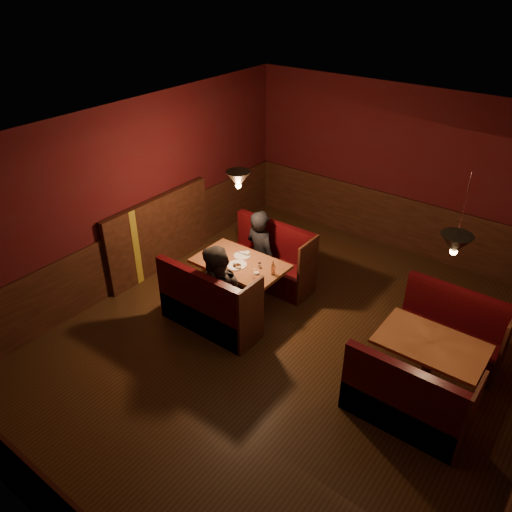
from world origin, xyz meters
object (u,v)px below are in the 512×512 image
Objects in this scene: second_bench_near at (404,406)px; diner_b at (216,281)px; diner_a at (261,238)px; main_table at (241,272)px; main_bench_far at (271,264)px; main_bench_near at (208,310)px; second_table at (429,354)px; second_bench_far at (449,336)px.

diner_b is at bearing 179.06° from second_bench_near.
main_table is at bearing 111.62° from diner_a.
main_bench_near is at bearing -90.00° from main_bench_far.
second_table is 0.78m from second_bench_near.
main_table is at bearing 179.92° from second_table.
diner_a reaches higher than main_bench_near.
main_bench_far is 0.53m from diner_a.
diner_b is (-2.79, 0.05, 0.52)m from second_bench_near.
diner_b is at bearing -78.58° from main_table.
second_bench_near is 0.84× the size of diner_a.
main_bench_near reaches higher than main_table.
main_table is 0.77m from diner_b.
diner_b is (-2.76, -0.70, 0.32)m from second_table.
second_bench_near is (0.03, -0.75, -0.21)m from second_table.
second_bench_far is 3.18m from diner_b.
second_table is at bearing 14.95° from main_bench_near.
main_bench_near reaches higher than second_bench_far.
diner_b is at bearing -85.08° from main_bench_far.
main_bench_near is 1.09× the size of second_bench_near.
diner_a is at bearing -178.29° from second_bench_far.
diner_b reaches higher than second_table.
main_table is 0.81× the size of diner_b.
diner_a reaches higher than second_table.
diner_a reaches higher than second_bench_near.
second_bench_near is at bearing -14.37° from main_table.
main_bench_far reaches higher than second_bench_far.
second_bench_near reaches higher than second_table.
second_bench_near is (0.00, -1.49, 0.00)m from second_bench_far.
second_table is 0.75× the size of diner_b.
second_bench_far is 0.82× the size of diner_b.
main_bench_near is (0.02, -0.77, -0.24)m from main_table.
diner_b is (0.26, -1.36, 0.02)m from diner_a.
diner_a reaches higher than main_table.
main_table is at bearing 91.11° from main_bench_near.
main_bench_far is 1.20× the size of second_table.
second_table is at bearing -15.09° from main_bench_far.
second_bench_far reaches higher than main_table.
main_table is at bearing -165.78° from second_bench_far.
main_bench_far is at bearing 179.38° from second_bench_far.
main_table is 3.03m from second_bench_far.
second_bench_far is at bearing -0.62° from main_bench_far.
second_bench_near reaches higher than main_table.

